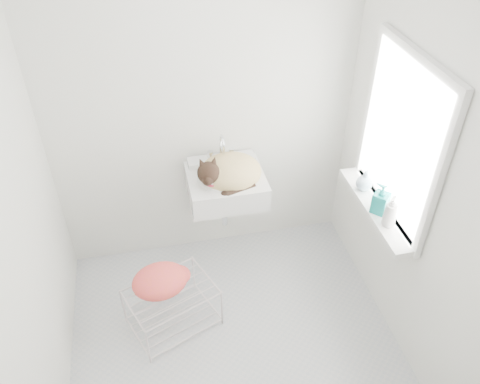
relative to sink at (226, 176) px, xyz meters
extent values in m
cube|color=#B7B8B9|center=(-0.11, -0.74, -0.85)|extent=(2.20, 2.00, 0.02)
cube|color=silver|center=(-0.11, 0.26, 0.40)|extent=(2.20, 0.02, 2.50)
cube|color=silver|center=(0.99, -0.74, 0.40)|extent=(0.02, 2.00, 2.50)
cube|color=silver|center=(-1.21, -0.74, 0.40)|extent=(0.02, 2.00, 2.50)
cube|color=white|center=(0.98, -0.54, 0.50)|extent=(0.01, 0.80, 1.00)
cube|color=white|center=(0.96, -0.54, 0.50)|extent=(0.04, 0.90, 1.10)
cube|color=white|center=(0.90, -0.54, -0.02)|extent=(0.16, 0.88, 0.04)
cube|color=white|center=(0.00, 0.00, 0.00)|extent=(0.55, 0.48, 0.22)
ellipsoid|color=tan|center=(0.03, -0.01, 0.03)|extent=(0.44, 0.38, 0.22)
sphere|color=black|center=(-0.14, -0.08, 0.13)|extent=(0.16, 0.16, 0.16)
torus|color=#AE1931|center=(-0.12, -0.09, 0.09)|extent=(0.14, 0.14, 0.06)
cube|color=silver|center=(-0.50, -0.53, -0.70)|extent=(0.67, 0.58, 0.34)
ellipsoid|color=orange|center=(-0.56, -0.49, -0.48)|extent=(0.42, 0.34, 0.16)
imported|color=silver|center=(0.89, -0.73, 0.00)|extent=(0.10, 0.10, 0.19)
imported|color=#0F7B78|center=(0.89, -0.59, 0.00)|extent=(0.13, 0.13, 0.21)
imported|color=#C2DEF6|center=(0.89, -0.35, 0.00)|extent=(0.16, 0.16, 0.15)
camera|label=1|loc=(-0.50, -2.76, 2.07)|focal=36.64mm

